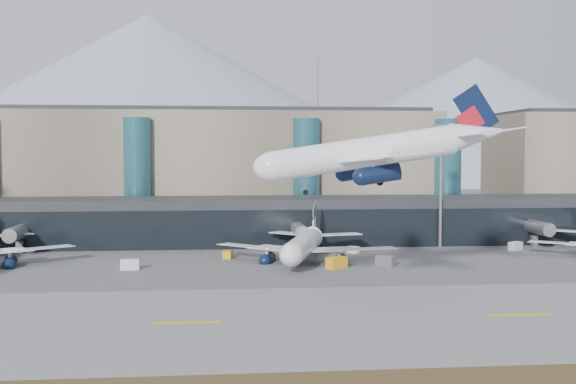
% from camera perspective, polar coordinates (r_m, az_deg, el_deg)
% --- Properties ---
extents(ground, '(900.00, 900.00, 0.00)m').
position_cam_1_polar(ground, '(101.24, 3.84, -8.07)').
color(ground, '#515154').
rests_on(ground, ground).
extents(runway_strip, '(400.00, 40.00, 0.04)m').
position_cam_1_polar(runway_strip, '(86.80, 5.50, -9.94)').
color(runway_strip, slate).
rests_on(runway_strip, ground).
extents(runway_markings, '(128.00, 1.00, 0.02)m').
position_cam_1_polar(runway_markings, '(86.80, 5.50, -9.92)').
color(runway_markings, gold).
rests_on(runway_markings, ground).
extents(concourse, '(170.00, 27.00, 10.00)m').
position_cam_1_polar(concourse, '(157.24, 0.36, -2.27)').
color(concourse, black).
rests_on(concourse, ground).
extents(terminal_main, '(130.00, 30.00, 31.00)m').
position_cam_1_polar(terminal_main, '(188.22, -8.27, 1.76)').
color(terminal_main, gray).
rests_on(terminal_main, ground).
extents(teal_towers, '(116.40, 19.40, 46.00)m').
position_cam_1_polar(teal_towers, '(172.08, -5.17, 1.19)').
color(teal_towers, '#275F6E').
rests_on(teal_towers, ground).
extents(mountain_ridge, '(910.00, 400.00, 110.00)m').
position_cam_1_polar(mountain_ridge, '(479.80, -1.79, 6.16)').
color(mountain_ridge, gray).
rests_on(mountain_ridge, ground).
extents(lightmast_mid, '(3.00, 1.20, 25.60)m').
position_cam_1_polar(lightmast_mid, '(153.28, 11.99, 1.07)').
color(lightmast_mid, slate).
rests_on(lightmast_mid, ground).
extents(hero_jet, '(34.28, 35.59, 11.45)m').
position_cam_1_polar(hero_jet, '(97.39, 7.99, 3.91)').
color(hero_jet, white).
rests_on(hero_jet, ground).
extents(jet_parked_mid, '(33.70, 35.10, 11.27)m').
position_cam_1_polar(jet_parked_mid, '(132.16, 1.42, -3.59)').
color(jet_parked_mid, white).
rests_on(jet_parked_mid, ground).
extents(veh_a, '(3.23, 1.99, 1.74)m').
position_cam_1_polar(veh_a, '(124.86, -12.40, -5.62)').
color(veh_a, silver).
rests_on(veh_a, ground).
extents(veh_b, '(2.07, 2.82, 1.47)m').
position_cam_1_polar(veh_b, '(135.40, -4.78, -4.94)').
color(veh_b, gold).
rests_on(veh_b, ground).
extents(veh_c, '(3.60, 3.53, 1.83)m').
position_cam_1_polar(veh_c, '(126.97, 7.72, -5.41)').
color(veh_c, '#535358').
rests_on(veh_c, ground).
extents(veh_d, '(3.36, 3.04, 1.70)m').
position_cam_1_polar(veh_d, '(153.25, 17.52, -4.10)').
color(veh_d, silver).
rests_on(veh_d, ground).
extents(veh_g, '(2.55, 2.38, 1.30)m').
position_cam_1_polar(veh_g, '(142.86, 5.20, -4.56)').
color(veh_g, silver).
rests_on(veh_g, ground).
extents(veh_h, '(4.00, 3.62, 1.98)m').
position_cam_1_polar(veh_h, '(123.36, 3.85, -5.60)').
color(veh_h, gold).
rests_on(veh_h, ground).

